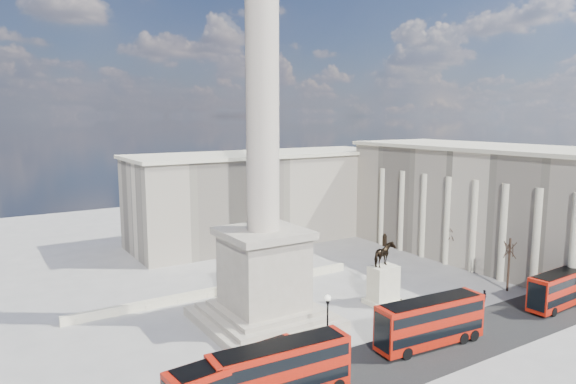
% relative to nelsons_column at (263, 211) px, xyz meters
% --- Properties ---
extents(ground, '(180.00, 180.00, 0.00)m').
position_rel_nelsons_column_xyz_m(ground, '(0.00, -5.00, -12.92)').
color(ground, '#9E9C96').
rests_on(ground, ground).
extents(asphalt_road, '(120.00, 9.00, 0.01)m').
position_rel_nelsons_column_xyz_m(asphalt_road, '(5.00, -15.00, -12.91)').
color(asphalt_road, '#262626').
rests_on(asphalt_road, ground).
extents(nelsons_column, '(14.00, 14.00, 49.85)m').
position_rel_nelsons_column_xyz_m(nelsons_column, '(0.00, 0.00, 0.00)').
color(nelsons_column, '#ABA18E').
rests_on(nelsons_column, ground).
extents(balustrade_wall, '(40.00, 0.60, 1.10)m').
position_rel_nelsons_column_xyz_m(balustrade_wall, '(0.00, 11.00, -12.37)').
color(balustrade_wall, beige).
rests_on(balustrade_wall, ground).
extents(building_east, '(19.00, 46.00, 18.60)m').
position_rel_nelsons_column_xyz_m(building_east, '(45.00, 5.00, -3.59)').
color(building_east, beige).
rests_on(building_east, ground).
extents(building_northeast, '(51.00, 17.00, 16.60)m').
position_rel_nelsons_column_xyz_m(building_northeast, '(20.00, 35.00, -4.59)').
color(building_northeast, beige).
rests_on(building_northeast, ground).
extents(red_bus_a, '(11.84, 3.67, 4.73)m').
position_rel_nelsons_column_xyz_m(red_bus_a, '(-10.61, -14.69, -10.44)').
color(red_bus_a, '#B01709').
rests_on(red_bus_a, ground).
extents(red_bus_b, '(12.29, 3.50, 4.93)m').
position_rel_nelsons_column_xyz_m(red_bus_b, '(-6.85, -15.01, -10.33)').
color(red_bus_b, '#B01709').
rests_on(red_bus_b, ground).
extents(red_bus_c, '(12.44, 3.81, 4.97)m').
position_rel_nelsons_column_xyz_m(red_bus_c, '(11.35, -14.43, -10.31)').
color(red_bus_c, '#B01709').
rests_on(red_bus_c, ground).
extents(red_bus_d, '(11.22, 3.13, 4.50)m').
position_rel_nelsons_column_xyz_m(red_bus_d, '(33.24, -15.38, -10.55)').
color(red_bus_d, '#B01709').
rests_on(red_bus_d, ground).
extents(victorian_lamp, '(0.59, 0.59, 6.83)m').
position_rel_nelsons_column_xyz_m(victorian_lamp, '(0.11, -11.96, -8.90)').
color(victorian_lamp, black).
rests_on(victorian_lamp, ground).
extents(equestrian_statue, '(4.35, 3.26, 8.97)m').
position_rel_nelsons_column_xyz_m(equestrian_statue, '(15.63, -2.76, -9.77)').
color(equestrian_statue, beige).
rests_on(equestrian_statue, ground).
extents(bare_tree_near, '(1.74, 1.74, 7.63)m').
position_rel_nelsons_column_xyz_m(bare_tree_near, '(32.93, -8.29, -6.91)').
color(bare_tree_near, '#332319').
rests_on(bare_tree_near, ground).
extents(bare_tree_mid, '(1.78, 1.78, 6.74)m').
position_rel_nelsons_column_xyz_m(bare_tree_mid, '(36.48, 3.94, -7.60)').
color(bare_tree_mid, '#332319').
rests_on(bare_tree_mid, ground).
extents(bare_tree_far, '(1.92, 1.92, 7.84)m').
position_rel_nelsons_column_xyz_m(bare_tree_far, '(39.87, 3.32, -6.74)').
color(bare_tree_far, '#332319').
rests_on(bare_tree_far, ground).
extents(pedestrian_walking, '(0.64, 0.49, 1.56)m').
position_rel_nelsons_column_xyz_m(pedestrian_walking, '(15.61, -6.01, -12.14)').
color(pedestrian_walking, black).
rests_on(pedestrian_walking, ground).
extents(pedestrian_standing, '(0.94, 0.92, 1.53)m').
position_rel_nelsons_column_xyz_m(pedestrian_standing, '(26.80, -9.24, -12.15)').
color(pedestrian_standing, black).
rests_on(pedestrian_standing, ground).
extents(pedestrian_crossing, '(1.09, 1.10, 1.87)m').
position_rel_nelsons_column_xyz_m(pedestrian_crossing, '(4.26, -4.87, -11.98)').
color(pedestrian_crossing, black).
rests_on(pedestrian_crossing, ground).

